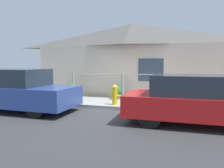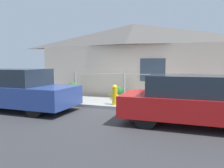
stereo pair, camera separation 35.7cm
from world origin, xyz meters
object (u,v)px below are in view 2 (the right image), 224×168
object	(u,v)px
car_right	(194,101)
car_left	(17,90)
potted_plant_near_hydrant	(118,92)
fire_hydrant	(115,94)
potted_plant_by_fence	(73,89)

from	to	relation	value
car_right	car_left	bearing A→B (deg)	179.56
car_right	potted_plant_near_hydrant	world-z (taller)	car_right
car_left	fire_hydrant	xyz separation A→B (m)	(3.21, 1.50, -0.21)
potted_plant_by_fence	car_right	bearing A→B (deg)	-26.50
car_left	potted_plant_by_fence	distance (m)	2.72
potted_plant_near_hydrant	potted_plant_by_fence	distance (m)	2.17
car_right	potted_plant_near_hydrant	distance (m)	4.07
potted_plant_near_hydrant	potted_plant_by_fence	xyz separation A→B (m)	(-2.17, -0.12, 0.05)
potted_plant_near_hydrant	fire_hydrant	bearing A→B (deg)	-78.38
car_right	fire_hydrant	bearing A→B (deg)	151.12
car_right	potted_plant_near_hydrant	xyz separation A→B (m)	(-3.03, 2.71, -0.24)
car_left	potted_plant_near_hydrant	size ratio (longest dim) A/B	7.64
potted_plant_near_hydrant	potted_plant_by_fence	world-z (taller)	potted_plant_by_fence
fire_hydrant	potted_plant_near_hydrant	distance (m)	1.23
car_right	potted_plant_by_fence	distance (m)	5.80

